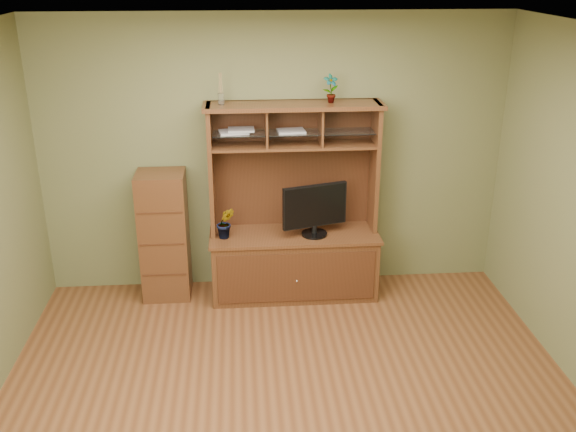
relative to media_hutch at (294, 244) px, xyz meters
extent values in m
cube|color=brown|center=(-0.17, -1.73, -0.53)|extent=(4.50, 4.00, 0.02)
cube|color=white|center=(-0.17, -1.73, 2.19)|extent=(4.50, 4.00, 0.02)
cube|color=olive|center=(-0.17, 0.28, 0.83)|extent=(4.50, 0.02, 2.70)
cube|color=#452913|center=(0.00, -0.02, -0.21)|extent=(1.60, 0.55, 0.62)
cube|color=#3C2010|center=(0.00, -0.30, -0.21)|extent=(1.50, 0.01, 0.50)
sphere|color=silver|center=(0.00, -0.32, -0.24)|extent=(0.02, 0.02, 0.02)
cube|color=#452913|center=(0.00, -0.02, 0.11)|extent=(1.64, 0.59, 0.03)
cube|color=#452913|center=(-0.78, 0.08, 0.75)|extent=(0.04, 0.35, 1.25)
cube|color=#452913|center=(0.78, 0.08, 0.75)|extent=(0.04, 0.35, 1.25)
cube|color=#3C2010|center=(0.00, 0.24, 0.75)|extent=(1.52, 0.02, 1.25)
cube|color=#452913|center=(0.00, 0.08, 1.36)|extent=(1.66, 0.40, 0.04)
cube|color=#452913|center=(0.00, 0.08, 0.98)|extent=(1.52, 0.32, 0.02)
cube|color=#452913|center=(-0.25, 0.08, 1.16)|extent=(0.02, 0.31, 0.35)
cube|color=#452913|center=(0.25, 0.08, 1.16)|extent=(0.02, 0.31, 0.35)
cube|color=silver|center=(0.00, 0.07, 1.11)|extent=(1.50, 0.27, 0.01)
cylinder|color=black|center=(0.19, -0.08, 0.14)|extent=(0.25, 0.25, 0.02)
cylinder|color=black|center=(0.19, -0.08, 0.19)|extent=(0.05, 0.05, 0.08)
cube|color=black|center=(0.19, -0.08, 0.43)|extent=(0.63, 0.23, 0.42)
imported|color=#37591E|center=(-0.66, -0.08, 0.28)|extent=(0.18, 0.15, 0.31)
imported|color=#356222|center=(0.34, 0.08, 1.51)|extent=(0.15, 0.12, 0.26)
cylinder|color=silver|center=(-0.66, 0.08, 1.43)|extent=(0.06, 0.06, 0.10)
cylinder|color=#A88554|center=(-0.66, 0.08, 1.57)|extent=(0.04, 0.04, 0.18)
cube|color=#B1B1B6|center=(-0.56, 0.08, 1.12)|extent=(0.29, 0.23, 0.02)
cube|color=#B1B1B6|center=(-0.49, 0.08, 1.14)|extent=(0.24, 0.19, 0.02)
cube|color=#B1B1B6|center=(-0.02, 0.08, 1.12)|extent=(0.27, 0.22, 0.02)
cube|color=#452913|center=(-1.26, 0.05, 0.11)|extent=(0.45, 0.41, 1.27)
cube|color=#3C2010|center=(-1.26, -0.16, -0.20)|extent=(0.41, 0.01, 0.02)
cube|color=#3C2010|center=(-1.26, -0.16, 0.11)|extent=(0.41, 0.01, 0.01)
cube|color=#3C2010|center=(-1.26, -0.16, 0.43)|extent=(0.41, 0.01, 0.01)
camera|label=1|loc=(-0.51, -5.72, 2.61)|focal=40.00mm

